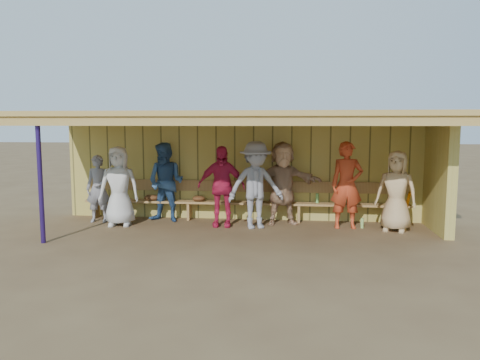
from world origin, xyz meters
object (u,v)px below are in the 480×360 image
Objects in this scene: player_b at (119,186)px; bench at (244,198)px; player_c at (166,182)px; player_f at (283,183)px; player_d at (221,186)px; player_g at (347,185)px; player_h at (396,191)px; player_e at (256,185)px; player_a at (99,189)px.

player_b is 2.85m from bench.
player_f is at bearing 13.02° from player_c.
player_d reaches higher than player_b.
player_g is (5.01, 0.28, 0.05)m from player_b.
player_e is at bearing -157.73° from player_h.
player_c is 1.03× the size of player_d.
player_c is 0.97× the size of player_e.
player_g is at bearing -14.18° from player_e.
player_c is at bearing 163.29° from player_d.
player_e is (3.65, -0.25, 0.17)m from player_a.
player_d is (2.27, 0.17, 0.00)m from player_b.
player_c is (1.53, 0.23, 0.14)m from player_a.
player_d is at bearing -2.67° from player_c.
player_a is 0.83× the size of player_f.
player_e reaches higher than player_b.
player_h is at bearing -7.62° from player_b.
bench is at bearing 93.38° from player_e.
player_a is at bearing -160.08° from player_h.
player_g is 0.25× the size of bench.
player_d is at bearing 152.26° from player_e.
player_e reaches higher than player_c.
bench is (1.78, 0.31, -0.39)m from player_c.
player_e is 1.11× the size of player_h.
player_b is at bearing -162.51° from bench.
player_g is (1.96, 0.21, -0.00)m from player_e.
player_b is 0.94× the size of player_g.
player_c is 1.07× the size of player_h.
player_d is 0.78m from player_e.
player_g is 2.42m from bench.
player_d is at bearing -7.54° from player_a.
player_a is 0.69m from player_b.
player_f is at bearing 19.66° from player_e.
player_f is 1.42m from player_g.
bench is at bearing -171.15° from player_h.
player_d is at bearing -159.36° from player_h.
player_e reaches higher than bench.
player_e reaches higher than player_d.
player_h is (1.00, -0.19, -0.09)m from player_g.
player_b is at bearing 160.93° from player_e.
player_a is 1.56m from player_c.
player_d is 0.95× the size of player_g.
player_b is (0.61, -0.31, 0.11)m from player_a.
player_a is 6.62m from player_h.
player_c is 4.10m from player_g.
bench is (-3.31, 0.77, -0.33)m from player_h.
player_a is 0.85× the size of player_c.
player_b is 1.07m from player_c.
player_b is at bearing -157.31° from player_h.
player_b is at bearing -176.84° from player_d.
player_f reaches higher than player_a.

